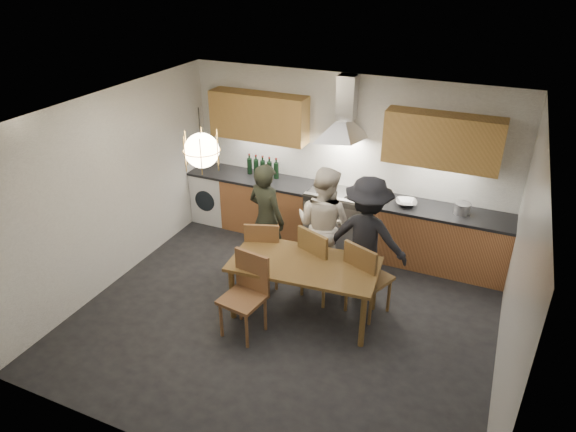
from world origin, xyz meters
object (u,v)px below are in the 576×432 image
at_px(stock_pot, 462,209).
at_px(wine_bottles, 263,166).
at_px(dining_table, 304,269).
at_px(chair_front, 247,289).
at_px(chair_back_left, 263,249).
at_px(mixing_bowl, 406,203).
at_px(person_right, 366,238).
at_px(person_mid, 323,225).
at_px(person_left, 266,219).

bearing_deg(stock_pot, wine_bottles, 178.28).
relative_size(dining_table, chair_front, 1.81).
relative_size(chair_back_left, stock_pot, 4.69).
bearing_deg(dining_table, mixing_bowl, 59.78).
bearing_deg(person_right, mixing_bowl, -106.03).
xyz_separation_m(chair_front, person_mid, (0.42, 1.43, 0.24)).
bearing_deg(person_mid, chair_back_left, 49.10).
bearing_deg(wine_bottles, person_mid, -36.16).
relative_size(mixing_bowl, wine_bottles, 0.54).
bearing_deg(mixing_bowl, stock_pot, 3.53).
bearing_deg(dining_table, person_right, 49.18).
bearing_deg(dining_table, person_left, 134.64).
distance_m(chair_back_left, person_mid, 0.88).
bearing_deg(person_left, stock_pot, -140.17).
distance_m(dining_table, person_right, 0.95).
relative_size(dining_table, stock_pot, 8.70).
xyz_separation_m(person_left, wine_bottles, (-0.63, 1.17, 0.25)).
distance_m(dining_table, person_mid, 0.89).
bearing_deg(person_right, chair_front, 51.11).
bearing_deg(person_mid, dining_table, 106.00).
distance_m(dining_table, person_left, 1.16).
xyz_separation_m(chair_back_left, person_mid, (0.66, 0.52, 0.26)).
relative_size(chair_front, person_mid, 0.62).
relative_size(dining_table, person_right, 1.11).
height_order(chair_back_left, person_mid, person_mid).
distance_m(chair_back_left, person_right, 1.38).
xyz_separation_m(person_right, stock_pot, (1.04, 1.06, 0.14)).
relative_size(chair_back_left, person_mid, 0.60).
relative_size(chair_back_left, mixing_bowl, 3.33).
bearing_deg(chair_front, chair_back_left, 113.22).
bearing_deg(chair_front, mixing_bowl, 68.66).
height_order(chair_back_left, person_right, person_right).
height_order(dining_table, chair_back_left, chair_back_left).
height_order(person_right, wine_bottles, person_right).
xyz_separation_m(mixing_bowl, stock_pot, (0.76, 0.05, 0.04)).
distance_m(person_mid, stock_pot, 1.93).
bearing_deg(chair_back_left, mixing_bowl, -156.61).
distance_m(dining_table, wine_bottles, 2.46).
bearing_deg(wine_bottles, person_left, -61.73).
relative_size(person_mid, wine_bottles, 3.00).
xyz_separation_m(chair_back_left, chair_front, (0.24, -0.90, 0.01)).
height_order(dining_table, person_mid, person_mid).
relative_size(chair_back_left, wine_bottles, 1.81).
height_order(chair_front, mixing_bowl, chair_front).
distance_m(person_mid, mixing_bowl, 1.29).
bearing_deg(dining_table, chair_front, -137.11).
height_order(person_right, stock_pot, person_right).
bearing_deg(wine_bottles, stock_pot, -1.72).
distance_m(chair_back_left, mixing_bowl, 2.15).
distance_m(chair_front, mixing_bowl, 2.70).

